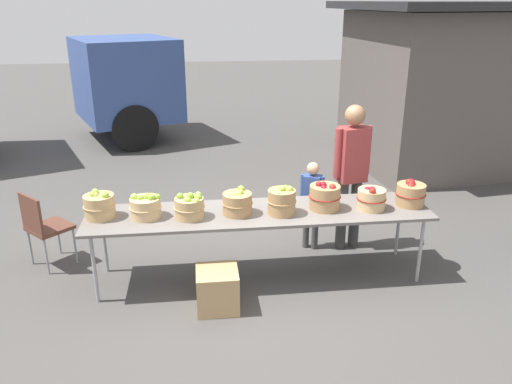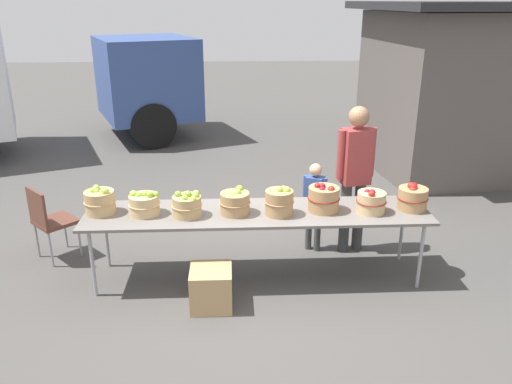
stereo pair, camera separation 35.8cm
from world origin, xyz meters
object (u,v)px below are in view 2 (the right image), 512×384
Objects in this scene: apple_basket_green_1 at (144,204)px; apple_basket_red_1 at (371,201)px; apple_basket_green_3 at (235,202)px; apple_basket_green_4 at (279,202)px; apple_basket_red_0 at (324,198)px; apple_basket_green_0 at (100,201)px; apple_basket_green_2 at (187,205)px; market_table at (257,214)px; produce_crate at (211,288)px; child_customer at (314,200)px; apple_basket_red_2 at (413,197)px; folding_chair at (49,218)px; vendor_adult at (355,168)px.

apple_basket_red_1 is (2.28, -0.06, 0.00)m from apple_basket_green_1.
apple_basket_green_4 is (0.44, -0.04, 0.02)m from apple_basket_green_3.
apple_basket_green_1 is at bearing -179.98° from apple_basket_red_0.
apple_basket_green_3 is at bearing -2.94° from apple_basket_green_0.
apple_basket_red_0 is at bearing 2.68° from apple_basket_green_2.
market_table is at bearing 161.06° from apple_basket_green_4.
produce_crate is at bearing -115.58° from apple_basket_green_3.
apple_basket_green_4 is at bearing 81.84° from child_customer.
produce_crate is at bearing -27.31° from apple_basket_green_0.
apple_basket_red_2 is (1.82, 0.02, 0.01)m from apple_basket_green_3.
child_customer reaches higher than apple_basket_green_3.
apple_basket_green_4 reaches higher than apple_basket_green_3.
apple_basket_green_4 is 0.35× the size of folding_chair.
apple_basket_green_0 reaches higher than apple_basket_green_3.
folding_chair is (-0.71, 0.46, -0.37)m from apple_basket_green_0.
child_customer is (-0.47, 0.66, -0.24)m from apple_basket_red_1.
apple_basket_green_3 is 0.45m from apple_basket_green_4.
vendor_adult is at bearing 35.10° from produce_crate.
apple_basket_green_0 reaches higher than produce_crate.
apple_basket_red_0 reaches higher than folding_chair.
apple_basket_green_2 is (-0.70, -0.07, 0.15)m from market_table.
vendor_adult is (1.83, 0.65, 0.14)m from apple_basket_green_2.
apple_basket_red_1 is 0.29× the size of child_customer.
vendor_adult reaches higher than child_customer.
apple_basket_green_2 is at bearing 179.70° from apple_basket_green_4.
folding_chair is (-3.44, 0.57, -0.36)m from apple_basket_red_1.
apple_basket_red_2 is at bearing -0.25° from market_table.
apple_basket_red_0 is 0.84× the size of produce_crate.
apple_basket_green_2 is 0.85m from produce_crate.
apple_basket_red_1 is at bearing 0.83° from apple_basket_green_4.
apple_basket_red_0 is at bearing 8.60° from apple_basket_green_4.
apple_basket_green_4 is at bearing -146.47° from folding_chair.
apple_basket_green_2 is at bearing 116.42° from produce_crate.
apple_basket_red_0 is (1.37, 0.06, 0.02)m from apple_basket_green_2.
apple_basket_green_1 is at bearing -179.71° from market_table.
apple_basket_green_4 reaches higher than apple_basket_green_1.
apple_basket_red_2 is at bearing 1.56° from apple_basket_green_2.
market_table is 0.91m from child_customer.
apple_basket_green_1 is 0.91m from apple_basket_green_3.
produce_crate is (0.23, -0.47, -0.67)m from apple_basket_green_2.
child_customer reaches higher than apple_basket_red_1.
apple_basket_green_0 is 0.89m from apple_basket_green_2.
vendor_adult reaches higher than apple_basket_red_1.
produce_crate is (-1.14, -0.53, -0.69)m from apple_basket_red_0.
apple_basket_green_3 is (-0.23, -0.03, 0.15)m from market_table.
apple_basket_red_2 reaches higher than apple_basket_green_3.
apple_basket_green_3 reaches higher than apple_basket_green_1.
folding_chair is at bearing 170.25° from apple_basket_red_0.
apple_basket_red_2 is at bearing -0.12° from apple_basket_red_0.
apple_basket_green_1 is (0.45, -0.05, -0.01)m from apple_basket_green_0.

